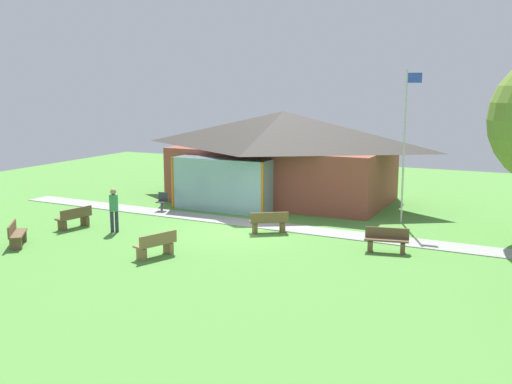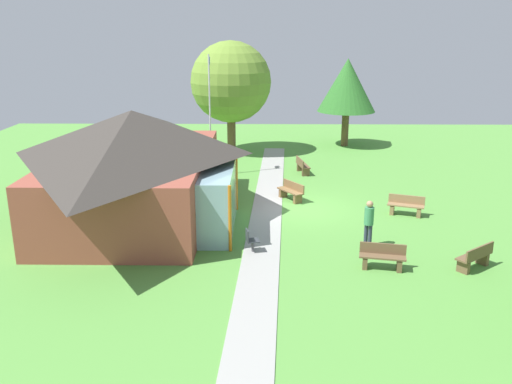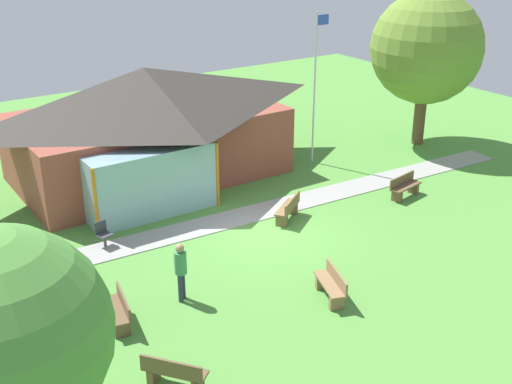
% 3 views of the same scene
% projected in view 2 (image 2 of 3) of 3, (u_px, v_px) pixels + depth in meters
% --- Properties ---
extents(ground_plane, '(44.00, 44.00, 0.00)m').
position_uv_depth(ground_plane, '(300.00, 209.00, 23.84)').
color(ground_plane, '#54933D').
extents(pavilion, '(11.24, 7.68, 4.45)m').
position_uv_depth(pavilion, '(138.00, 162.00, 22.34)').
color(pavilion, brown).
rests_on(pavilion, ground_plane).
extents(footpath, '(24.87, 2.41, 0.03)m').
position_uv_depth(footpath, '(267.00, 208.00, 23.86)').
color(footpath, '#999993').
rests_on(footpath, ground_plane).
extents(flagpole, '(0.64, 0.08, 6.35)m').
position_uv_depth(flagpole, '(210.00, 111.00, 28.25)').
color(flagpole, silver).
rests_on(flagpole, ground_plane).
extents(bench_mid_right, '(1.56, 0.71, 0.84)m').
position_uv_depth(bench_mid_right, '(302.00, 166.00, 29.55)').
color(bench_mid_right, brown).
rests_on(bench_mid_right, ground_plane).
extents(bench_front_left, '(1.27, 1.46, 0.84)m').
position_uv_depth(bench_front_left, '(475.00, 258.00, 17.78)').
color(bench_front_left, brown).
rests_on(bench_front_left, ground_plane).
extents(bench_rear_near_path, '(1.48, 1.22, 0.84)m').
position_uv_depth(bench_rear_near_path, '(291.00, 192.00, 24.94)').
color(bench_rear_near_path, brown).
rests_on(bench_rear_near_path, ground_plane).
extents(bench_front_center, '(0.91, 1.56, 0.84)m').
position_uv_depth(bench_front_center, '(406.00, 206.00, 22.93)').
color(bench_front_center, olive).
rests_on(bench_front_center, ground_plane).
extents(bench_mid_left, '(0.72, 1.56, 0.84)m').
position_uv_depth(bench_mid_left, '(382.00, 257.00, 17.79)').
color(bench_mid_left, brown).
rests_on(bench_mid_left, ground_plane).
extents(patio_chair_west, '(0.53, 0.53, 0.86)m').
position_uv_depth(patio_chair_west, '(251.00, 241.00, 19.09)').
color(patio_chair_west, '#33383D').
rests_on(patio_chair_west, ground_plane).
extents(visitor_strolling_lawn, '(0.34, 0.34, 1.74)m').
position_uv_depth(visitor_strolling_lawn, '(369.00, 220.00, 19.43)').
color(visitor_strolling_lawn, '#2D3347').
rests_on(visitor_strolling_lawn, ground_plane).
extents(tree_far_east, '(3.81, 3.81, 5.76)m').
position_uv_depth(tree_far_east, '(347.00, 86.00, 35.52)').
color(tree_far_east, brown).
rests_on(tree_far_east, ground_plane).
extents(tree_east_hedge, '(4.97, 4.97, 6.93)m').
position_uv_depth(tree_east_hedge, '(231.00, 82.00, 33.35)').
color(tree_east_hedge, brown).
rests_on(tree_east_hedge, ground_plane).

